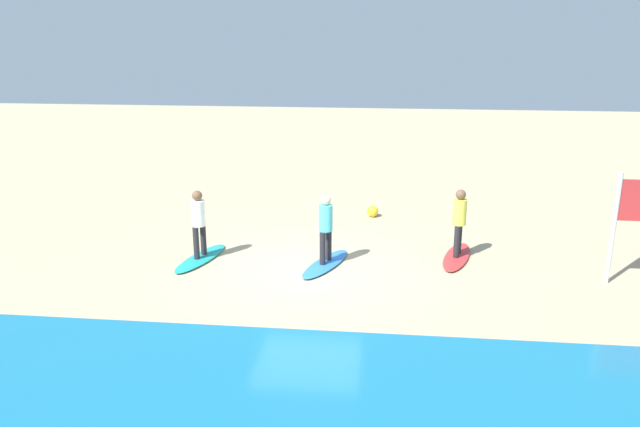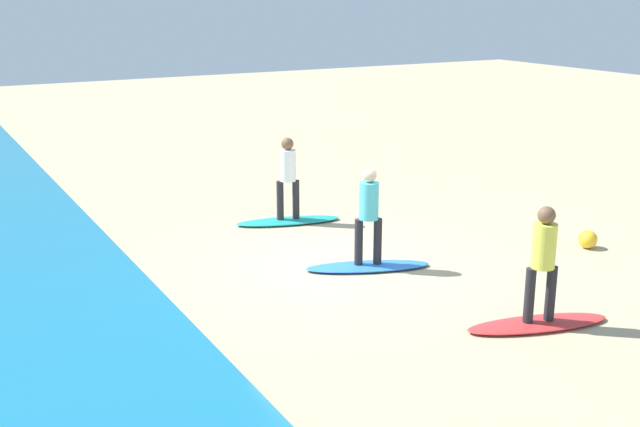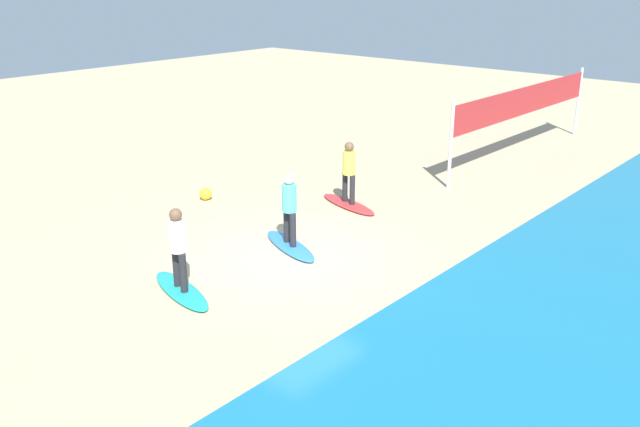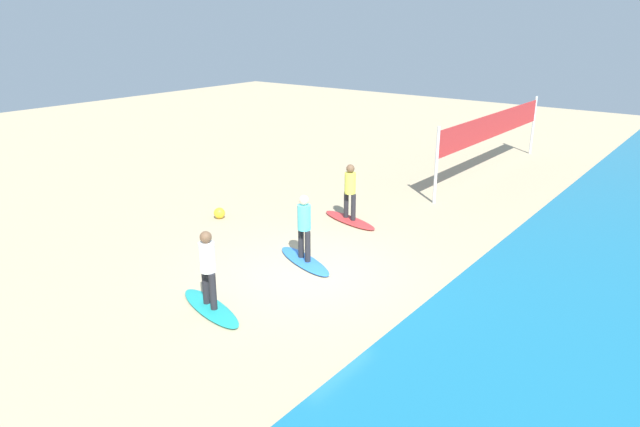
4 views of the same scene
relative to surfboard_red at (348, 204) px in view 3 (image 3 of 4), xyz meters
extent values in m
plane|color=tan|center=(3.50, 1.19, -0.04)|extent=(60.00, 60.00, 0.00)
ellipsoid|color=red|center=(0.00, 0.00, 0.00)|extent=(1.08, 2.17, 0.09)
cylinder|color=#232328|center=(0.04, 0.15, 0.43)|extent=(0.14, 0.14, 0.78)
cylinder|color=#232328|center=(-0.04, -0.15, 0.43)|extent=(0.14, 0.14, 0.78)
cylinder|color=#E0E04C|center=(0.00, 0.00, 1.14)|extent=(0.32, 0.32, 0.62)
sphere|color=brown|center=(0.00, 0.00, 1.56)|extent=(0.24, 0.24, 0.24)
ellipsoid|color=blue|center=(3.13, 0.81, 0.00)|extent=(1.27, 2.16, 0.09)
cylinder|color=#232328|center=(3.18, 0.96, 0.43)|extent=(0.14, 0.14, 0.78)
cylinder|color=#232328|center=(3.07, 0.66, 0.43)|extent=(0.14, 0.14, 0.78)
cylinder|color=#4CC6D1|center=(3.13, 0.81, 1.14)|extent=(0.32, 0.32, 0.62)
sphere|color=beige|center=(3.13, 0.81, 1.56)|extent=(0.24, 0.24, 0.24)
ellipsoid|color=teal|center=(6.17, 0.76, 0.00)|extent=(1.08, 2.17, 0.09)
cylinder|color=#232328|center=(6.21, 0.92, 0.43)|extent=(0.14, 0.14, 0.78)
cylinder|color=#232328|center=(6.13, 0.61, 0.43)|extent=(0.14, 0.14, 0.78)
cylinder|color=white|center=(6.17, 0.76, 1.14)|extent=(0.32, 0.32, 0.62)
sphere|color=brown|center=(6.17, 0.76, 1.56)|extent=(0.24, 0.24, 0.24)
cylinder|color=silver|center=(-12.11, 1.32, 1.21)|extent=(0.10, 0.10, 2.50)
cylinder|color=silver|center=(-3.11, 1.18, 1.21)|extent=(0.10, 0.10, 2.50)
cube|color=red|center=(-7.61, 1.25, 1.85)|extent=(9.00, 0.18, 0.90)
sphere|color=yellow|center=(2.13, -3.25, 0.12)|extent=(0.34, 0.34, 0.34)
camera|label=1|loc=(1.78, 14.46, 5.38)|focal=34.96mm
camera|label=2|loc=(-7.34, 7.51, 4.46)|focal=44.18mm
camera|label=3|loc=(13.50, 10.61, 5.87)|focal=38.47mm
camera|label=4|loc=(13.17, 8.93, 5.69)|focal=32.15mm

